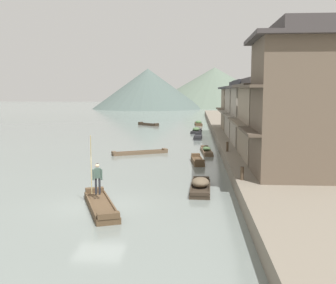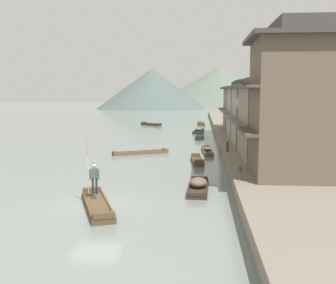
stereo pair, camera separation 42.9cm
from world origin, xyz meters
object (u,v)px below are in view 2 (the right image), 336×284
(boat_moored_second, at_px, (151,124))
(house_waterfront_tall, at_px, (262,112))
(boat_moored_nearest, at_px, (141,153))
(mooring_post_dock_near, at_px, (240,173))
(house_waterfront_narrow, at_px, (247,109))
(boat_crossing_west, at_px, (198,131))
(house_waterfront_nearest, at_px, (293,102))
(house_waterfront_far, at_px, (245,106))
(boat_midriver_drifting, at_px, (201,123))
(mooring_post_dock_mid, at_px, (227,147))
(boat_upstream_distant, at_px, (207,151))
(boat_foreground_poled, at_px, (97,206))
(house_waterfront_second, at_px, (283,118))
(boat_moored_third, at_px, (198,186))
(boat_moored_far, at_px, (200,137))
(boatman_person, at_px, (94,175))

(boat_moored_second, relative_size, house_waterfront_tall, 0.58)
(boat_moored_nearest, xyz_separation_m, mooring_post_dock_near, (7.73, -14.31, 1.09))
(house_waterfront_tall, height_order, house_waterfront_narrow, same)
(boat_moored_nearest, relative_size, boat_crossing_west, 1.09)
(house_waterfront_nearest, height_order, house_waterfront_tall, house_waterfront_nearest)
(house_waterfront_far, bearing_deg, boat_midriver_drifting, 110.07)
(house_waterfront_tall, bearing_deg, mooring_post_dock_mid, -124.78)
(mooring_post_dock_near, bearing_deg, mooring_post_dock_mid, 90.00)
(boat_upstream_distant, bearing_deg, boat_foreground_poled, -106.71)
(house_waterfront_far, bearing_deg, mooring_post_dock_near, -96.47)
(boat_upstream_distant, xyz_separation_m, house_waterfront_second, (5.41, -7.56, 3.63))
(boat_moored_second, bearing_deg, boat_upstream_distant, -73.31)
(boat_moored_third, height_order, house_waterfront_far, house_waterfront_far)
(boat_foreground_poled, relative_size, boat_moored_second, 1.33)
(mooring_post_dock_near, bearing_deg, boat_moored_nearest, 118.36)
(boat_midriver_drifting, xyz_separation_m, house_waterfront_second, (6.00, -38.95, 3.54))
(boat_moored_nearest, xyz_separation_m, house_waterfront_second, (11.56, -6.43, 3.71))
(house_waterfront_narrow, height_order, mooring_post_dock_near, house_waterfront_narrow)
(boat_crossing_west, distance_m, house_waterfront_far, 7.71)
(boat_moored_second, xyz_separation_m, boat_moored_third, (8.33, -44.85, 0.12))
(boat_moored_far, xyz_separation_m, boat_crossing_west, (-0.20, 7.19, 0.09))
(boatman_person, bearing_deg, boat_moored_far, 79.91)
(boat_moored_far, relative_size, house_waterfront_narrow, 0.54)
(boat_moored_third, bearing_deg, house_waterfront_second, 49.10)
(boat_moored_third, relative_size, boat_crossing_west, 0.93)
(mooring_post_dock_near, bearing_deg, house_waterfront_tall, 77.62)
(boat_moored_third, distance_m, mooring_post_dock_near, 2.61)
(boat_moored_far, distance_m, house_waterfront_tall, 13.22)
(boat_foreground_poled, xyz_separation_m, boat_moored_third, (4.93, 4.20, 0.10))
(boat_midriver_drifting, height_order, boat_upstream_distant, boat_midriver_drifting)
(boat_foreground_poled, bearing_deg, boatman_person, 112.55)
(house_waterfront_far, bearing_deg, house_waterfront_nearest, -90.93)
(boat_moored_second, height_order, house_waterfront_second, house_waterfront_second)
(boat_moored_second, xyz_separation_m, house_waterfront_second, (14.47, -37.77, 3.67))
(house_waterfront_tall, bearing_deg, boat_foreground_poled, -119.11)
(boat_midriver_drifting, xyz_separation_m, house_waterfront_nearest, (5.22, -45.53, 4.87))
(boat_moored_third, relative_size, mooring_post_dock_near, 5.80)
(boat_moored_third, distance_m, house_waterfront_narrow, 23.46)
(boatman_person, relative_size, boat_moored_second, 0.78)
(house_waterfront_narrow, bearing_deg, boat_moored_third, -102.92)
(boat_midriver_drifting, bearing_deg, house_waterfront_nearest, -83.46)
(boatman_person, height_order, house_waterfront_tall, house_waterfront_tall)
(boat_foreground_poled, xyz_separation_m, house_waterfront_narrow, (10.12, 26.80, 3.67))
(boat_midriver_drifting, xyz_separation_m, mooring_post_dock_near, (2.17, -46.83, 0.93))
(house_waterfront_nearest, distance_m, mooring_post_dock_mid, 10.74)
(boat_upstream_distant, xyz_separation_m, mooring_post_dock_mid, (1.58, -4.62, 1.04))
(boat_foreground_poled, bearing_deg, boat_moored_nearest, 91.58)
(house_waterfront_far, relative_size, mooring_post_dock_mid, 8.43)
(boatman_person, height_order, house_waterfront_narrow, house_waterfront_narrow)
(house_waterfront_nearest, xyz_separation_m, mooring_post_dock_near, (-3.05, -1.31, -3.94))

